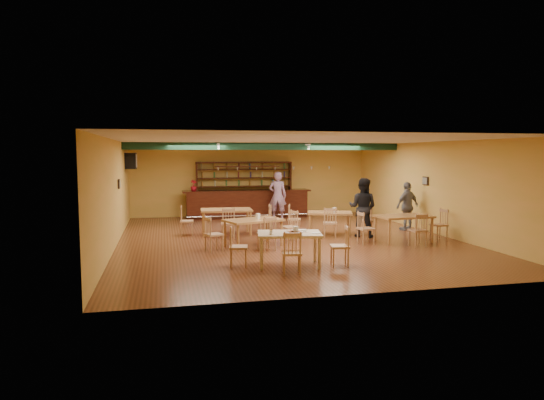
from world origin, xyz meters
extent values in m
plane|color=#572F19|center=(0.00, 0.00, 0.00)|extent=(12.00, 12.00, 0.00)
cube|color=black|center=(0.00, 2.80, 2.87)|extent=(10.00, 0.30, 0.25)
cube|color=silver|center=(-1.80, 3.40, 2.94)|extent=(0.05, 2.50, 0.05)
cube|color=silver|center=(1.40, 3.40, 2.94)|extent=(0.05, 2.50, 0.05)
cube|color=silver|center=(-4.80, 4.20, 2.35)|extent=(0.34, 0.70, 0.48)
cube|color=black|center=(-4.97, 1.00, 1.70)|extent=(0.04, 0.34, 0.28)
cube|color=black|center=(4.97, 0.50, 1.70)|extent=(0.04, 0.34, 0.28)
cube|color=black|center=(-0.34, 5.15, 0.56)|extent=(5.20, 0.85, 1.13)
cube|color=black|center=(-0.34, 5.78, 1.14)|extent=(4.02, 0.40, 2.28)
imported|color=#B7101E|center=(-2.49, 5.15, 1.35)|extent=(0.32, 0.32, 0.44)
cube|color=#A27239|center=(-1.69, 1.27, 0.41)|extent=(1.69, 1.07, 0.82)
cube|color=#A27239|center=(1.63, 0.63, 0.36)|extent=(1.62, 1.26, 0.71)
cube|color=#A27239|center=(-1.22, -0.99, 0.39)|extent=(1.78, 1.40, 0.78)
cube|color=#A27239|center=(3.26, -1.25, 0.40)|extent=(1.66, 1.08, 0.79)
cube|color=tan|center=(-0.83, -3.51, 0.39)|extent=(1.61, 1.19, 0.78)
cylinder|color=silver|center=(-0.73, -3.51, 0.79)|extent=(0.46, 0.46, 0.01)
cylinder|color=#EAE5C6|center=(-1.30, -3.67, 0.84)|extent=(0.09, 0.09, 0.11)
cube|color=white|center=(-0.47, -3.30, 0.80)|extent=(0.22, 0.17, 0.03)
cube|color=silver|center=(-0.57, -3.46, 0.80)|extent=(0.31, 0.27, 0.00)
cylinder|color=white|center=(-0.26, -3.72, 0.79)|extent=(0.26, 0.26, 0.01)
imported|color=#8D499F|center=(0.76, 4.33, 0.95)|extent=(0.81, 0.67, 1.91)
imported|color=black|center=(2.43, -0.17, 0.93)|extent=(1.14, 1.11, 1.85)
imported|color=gray|center=(4.46, 0.75, 0.83)|extent=(1.05, 0.69, 1.65)
camera|label=1|loc=(-3.67, -14.20, 2.60)|focal=31.87mm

